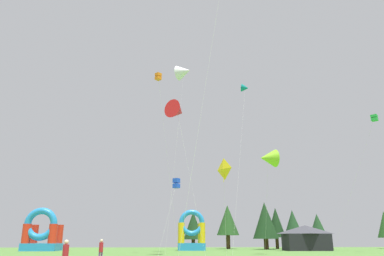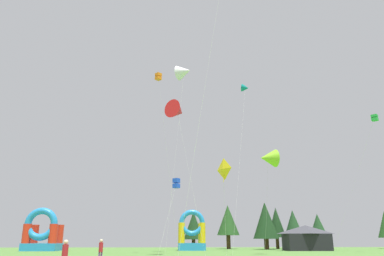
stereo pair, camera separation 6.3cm
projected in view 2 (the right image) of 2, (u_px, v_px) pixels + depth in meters
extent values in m
cone|color=#8CD826|center=(268.00, 158.00, 45.22)|extent=(2.44, 2.56, 2.25)
cylinder|color=silver|center=(267.00, 206.00, 44.65)|extent=(0.48, 2.27, 11.28)
cube|color=green|center=(375.00, 119.00, 54.22)|extent=(1.19, 1.19, 0.40)
cube|color=green|center=(374.00, 116.00, 54.36)|extent=(1.19, 1.19, 0.40)
cylinder|color=silver|center=(354.00, 184.00, 54.06)|extent=(5.99, 5.63, 18.90)
cube|color=blue|center=(176.00, 186.00, 35.07)|extent=(0.74, 0.74, 0.42)
cube|color=blue|center=(176.00, 181.00, 35.22)|extent=(0.74, 0.74, 0.42)
cylinder|color=silver|center=(167.00, 220.00, 33.16)|extent=(1.63, 2.00, 6.85)
cone|color=#0C7F7A|center=(245.00, 88.00, 58.25)|extent=(1.72, 1.67, 1.43)
cylinder|color=silver|center=(240.00, 158.00, 49.88)|extent=(4.49, 9.78, 24.67)
cone|color=white|center=(184.00, 72.00, 54.02)|extent=(2.90, 2.95, 2.27)
cylinder|color=silver|center=(176.00, 153.00, 48.54)|extent=(2.22, 3.69, 25.28)
pyramid|color=yellow|center=(222.00, 170.00, 30.81)|extent=(0.92, 1.25, 1.32)
cylinder|color=yellow|center=(223.00, 176.00, 30.72)|extent=(0.04, 0.04, 1.02)
cylinder|color=silver|center=(225.00, 215.00, 30.36)|extent=(0.27, 1.14, 7.27)
cylinder|color=silver|center=(204.00, 93.00, 24.62)|extent=(3.49, 0.17, 22.20)
cone|color=red|center=(177.00, 111.00, 44.67)|extent=(3.13, 3.11, 2.37)
cylinder|color=silver|center=(190.00, 178.00, 41.21)|extent=(3.08, 2.40, 16.64)
cube|color=orange|center=(158.00, 78.00, 50.37)|extent=(0.97, 0.97, 0.43)
cube|color=orange|center=(158.00, 75.00, 50.52)|extent=(0.97, 0.97, 0.43)
cylinder|color=silver|center=(168.00, 162.00, 48.49)|extent=(3.06, 2.76, 23.08)
cylinder|color=#B21E26|center=(65.00, 251.00, 17.89)|extent=(0.37, 0.37, 0.65)
sphere|color=beige|center=(66.00, 242.00, 18.02)|extent=(0.22, 0.22, 0.22)
cylinder|color=#B21E26|center=(101.00, 247.00, 26.51)|extent=(0.40, 0.40, 0.67)
sphere|color=beige|center=(101.00, 241.00, 26.64)|extent=(0.23, 0.23, 0.23)
cube|color=#268CD8|center=(192.00, 247.00, 59.83)|extent=(4.34, 3.54, 1.14)
cylinder|color=yellow|center=(182.00, 233.00, 59.14)|extent=(0.99, 0.99, 3.17)
cylinder|color=yellow|center=(202.00, 233.00, 59.33)|extent=(0.99, 0.99, 3.17)
cylinder|color=yellow|center=(181.00, 233.00, 61.57)|extent=(0.99, 0.99, 3.17)
cylinder|color=yellow|center=(201.00, 233.00, 61.76)|extent=(0.99, 0.99, 3.17)
torus|color=#268CD8|center=(192.00, 223.00, 59.69)|extent=(4.14, 0.79, 4.14)
cube|color=#268CD8|center=(42.00, 247.00, 57.71)|extent=(5.27, 4.63, 1.13)
cylinder|color=red|center=(27.00, 234.00, 56.59)|extent=(1.30, 1.30, 2.88)
cylinder|color=red|center=(53.00, 234.00, 56.82)|extent=(1.30, 1.30, 2.88)
cylinder|color=red|center=(34.00, 234.00, 59.77)|extent=(1.30, 1.30, 2.88)
cylinder|color=red|center=(59.00, 234.00, 60.00)|extent=(1.30, 1.30, 2.88)
torus|color=#268CD8|center=(41.00, 224.00, 57.12)|extent=(5.01, 1.04, 5.01)
cube|color=black|center=(307.00, 242.00, 58.88)|extent=(6.85, 4.17, 2.59)
pyramid|color=#3F3F47|center=(306.00, 229.00, 59.44)|extent=(6.85, 4.17, 1.33)
cylinder|color=#4C331E|center=(194.00, 244.00, 65.53)|extent=(0.63, 0.63, 1.71)
cone|color=#193819|center=(194.00, 225.00, 66.49)|extent=(3.51, 3.51, 4.91)
cylinder|color=#4C331E|center=(229.00, 242.00, 69.69)|extent=(0.77, 0.77, 2.48)
cone|color=#234C1E|center=(228.00, 220.00, 70.86)|extent=(4.27, 4.27, 5.62)
cylinder|color=#4C331E|center=(267.00, 244.00, 66.38)|extent=(0.84, 0.84, 1.82)
cone|color=#193819|center=(265.00, 220.00, 67.58)|extent=(4.64, 4.64, 6.52)
cylinder|color=#4C331E|center=(278.00, 243.00, 69.88)|extent=(0.62, 0.62, 2.09)
cone|color=#193819|center=(276.00, 222.00, 70.99)|extent=(3.44, 3.44, 5.55)
cylinder|color=#4C331E|center=(295.00, 242.00, 68.25)|extent=(0.60, 0.60, 2.37)
cone|color=#1E4221|center=(293.00, 223.00, 69.27)|extent=(3.36, 3.36, 4.69)
cylinder|color=#4C331E|center=(320.00, 243.00, 68.02)|extent=(0.60, 0.60, 2.05)
cone|color=#1E4221|center=(318.00, 226.00, 68.94)|extent=(3.31, 3.31, 4.29)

